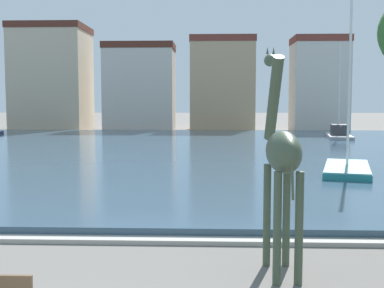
# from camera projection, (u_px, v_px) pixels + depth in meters

# --- Properties ---
(harbor_water) EXTENTS (90.75, 44.16, 0.31)m
(harbor_water) POSITION_uv_depth(u_px,v_px,m) (172.00, 150.00, 34.88)
(harbor_water) COLOR #334C60
(harbor_water) RESTS_ON ground
(quay_edge_coping) EXTENTS (90.75, 0.50, 0.12)m
(quay_edge_coping) POSITION_uv_depth(u_px,v_px,m) (104.00, 240.00, 12.66)
(quay_edge_coping) COLOR #ADA89E
(quay_edge_coping) RESTS_ON ground
(giraffe_statue) EXTENTS (0.77, 2.83, 4.93)m
(giraffe_statue) POSITION_uv_depth(u_px,v_px,m) (282.00, 156.00, 10.20)
(giraffe_statue) COLOR #3D4C38
(giraffe_statue) RESTS_ON ground
(sailboat_teal) EXTENTS (3.48, 6.48, 8.77)m
(sailboat_teal) POSITION_uv_depth(u_px,v_px,m) (347.00, 170.00, 23.36)
(sailboat_teal) COLOR teal
(sailboat_teal) RESTS_ON ground
(sailboat_grey) EXTENTS (2.97, 7.34, 9.05)m
(sailboat_grey) POSITION_uv_depth(u_px,v_px,m) (338.00, 135.00, 44.87)
(sailboat_grey) COLOR #939399
(sailboat_grey) RESTS_ON ground
(townhouse_corner_house) EXTENTS (9.15, 8.02, 13.32)m
(townhouse_corner_house) POSITION_uv_depth(u_px,v_px,m) (52.00, 78.00, 62.53)
(townhouse_corner_house) COLOR #C6B293
(townhouse_corner_house) RESTS_ON ground
(townhouse_wide_warehouse) EXTENTS (8.69, 5.45, 10.80)m
(townhouse_wide_warehouse) POSITION_uv_depth(u_px,v_px,m) (140.00, 87.00, 60.54)
(townhouse_wide_warehouse) COLOR beige
(townhouse_wide_warehouse) RESTS_ON ground
(townhouse_narrow_midrow) EXTENTS (8.06, 5.97, 11.64)m
(townhouse_narrow_midrow) POSITION_uv_depth(u_px,v_px,m) (222.00, 84.00, 61.09)
(townhouse_narrow_midrow) COLOR tan
(townhouse_narrow_midrow) RESTS_ON ground
(townhouse_end_terrace) EXTENTS (6.50, 5.20, 11.29)m
(townhouse_end_terrace) POSITION_uv_depth(u_px,v_px,m) (319.00, 84.00, 58.05)
(townhouse_end_terrace) COLOR beige
(townhouse_end_terrace) RESTS_ON ground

